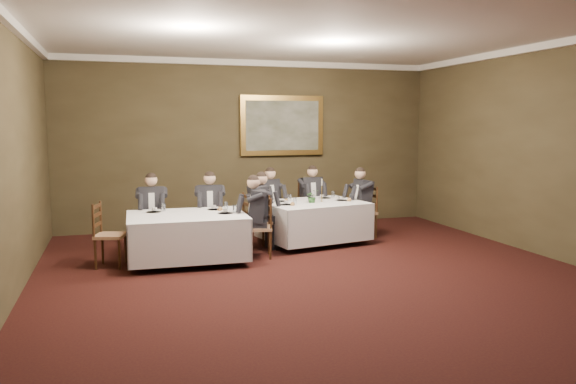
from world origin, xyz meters
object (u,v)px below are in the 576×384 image
chair_main_endright (364,223)px  diner_main_endright (363,211)px  diner_main_endleft (257,221)px  diner_sec_backleft (152,222)px  diner_main_backright (311,207)px  chair_sec_endright (259,240)px  table_second (187,234)px  chair_sec_backright (210,231)px  diner_main_backleft (268,211)px  chair_sec_endleft (110,248)px  chair_main_backright (310,218)px  centerpiece (312,196)px  diner_sec_endright (259,226)px  table_main (313,219)px  chair_main_backleft (267,222)px  candlestick (322,193)px  chair_main_endleft (257,233)px  painting (282,126)px  chair_sec_backleft (153,234)px  diner_sec_backright (210,219)px

chair_main_endright → diner_main_endright: bearing=90.0°
diner_main_endleft → diner_sec_backleft: 1.81m
diner_main_endleft → diner_sec_backleft: size_ratio=1.00×
diner_sec_backleft → diner_main_backright: bearing=-161.8°
chair_sec_endright → diner_main_backright: bearing=-29.4°
table_second → chair_sec_backright: chair_sec_backright is taller
table_second → diner_main_backleft: diner_main_backleft is taller
diner_main_endleft → chair_sec_endleft: size_ratio=1.35×
diner_main_backleft → diner_sec_backleft: 2.29m
chair_main_backright → centerpiece: centerpiece is taller
chair_main_endright → chair_sec_backright: 2.98m
diner_sec_endright → chair_sec_endleft: 2.35m
table_main → diner_main_endleft: diner_main_endleft is taller
table_main → chair_main_endright: 1.15m
chair_main_backleft → candlestick: (0.83, -0.78, 0.64)m
chair_main_backright → diner_main_endleft: bearing=37.7°
diner_main_endleft → diner_sec_endright: bearing=-18.0°
chair_main_backright → chair_sec_backright: size_ratio=1.00×
diner_main_backright → candlestick: diner_main_backright is taller
chair_sec_endright → diner_main_endright: bearing=-55.8°
diner_main_endleft → diner_sec_endright: size_ratio=1.00×
chair_main_endleft → candlestick: (1.30, 0.25, 0.64)m
chair_main_endleft → painting: 3.10m
chair_sec_endright → candlestick: candlestick is taller
chair_main_backright → centerpiece: bearing=69.1°
chair_main_endright → painting: size_ratio=0.55×
table_main → table_second: (-2.39, -0.73, 0.00)m
diner_sec_endright → centerpiece: size_ratio=5.38×
chair_main_endright → diner_main_endright: size_ratio=0.74×
diner_main_endright → chair_sec_endleft: (-4.67, -0.91, -0.23)m
diner_main_endright → diner_sec_endright: (-2.33, -0.97, 0.00)m
table_main → chair_sec_backright: size_ratio=2.02×
diner_main_endleft → chair_sec_backleft: diner_main_endleft is taller
table_main → chair_main_backright: 1.06m
chair_main_backright → diner_main_endright: size_ratio=0.74×
chair_sec_endright → diner_main_endleft: bearing=0.7°
table_second → chair_main_endleft: chair_main_endleft is taller
diner_main_backright → diner_sec_backleft: size_ratio=1.00×
diner_main_backleft → diner_sec_backright: 1.36m
diner_main_backright → chair_main_endleft: size_ratio=1.35×
diner_sec_backleft → diner_main_endleft: bearing=170.7°
table_main → chair_main_backright: (0.30, 1.00, -0.17)m
chair_main_endleft → diner_sec_backright: size_ratio=0.74×
centerpiece → diner_main_endright: bearing=13.6°
chair_sec_backright → diner_sec_endright: (0.64, -0.97, 0.23)m
diner_main_backleft → candlestick: 1.20m
chair_main_backright → chair_sec_backleft: (-3.16, -0.76, 0.00)m
chair_main_backright → chair_sec_backleft: 3.25m
chair_main_endleft → diner_sec_endright: 0.60m
diner_main_endleft → chair_sec_backleft: (-1.75, 0.45, -0.23)m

